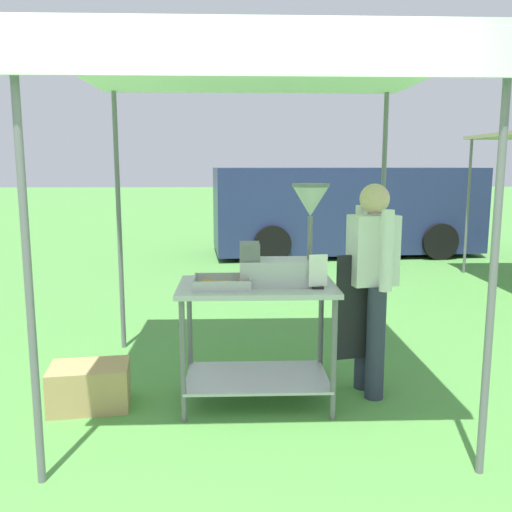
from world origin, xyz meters
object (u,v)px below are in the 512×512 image
Objects in this scene: donut_cart at (257,320)px; van_navy at (343,209)px; supply_crate at (90,386)px; vendor at (371,278)px; donut_tray at (223,284)px; menu_sign at (318,274)px; donut_fryer at (287,248)px; stall_canopy at (257,75)px.

van_navy is (1.98, 6.97, 0.25)m from donut_cart.
supply_crate is at bearing -114.50° from van_navy.
vendor is (0.86, 0.14, 0.27)m from donut_cart.
vendor is 6.92m from van_navy.
menu_sign is (0.66, -0.07, 0.08)m from donut_tray.
donut_cart is 4.71× the size of menu_sign.
donut_cart is 0.22× the size of van_navy.
van_navy is (1.76, 6.97, -0.28)m from donut_fryer.
supply_crate is (-2.08, -0.18, -0.75)m from vendor.
stall_canopy is 3.73× the size of donut_fryer.
donut_fryer reaches higher than donut_tray.
donut_cart is 0.91m from vendor.
stall_canopy reaches higher than van_navy.
stall_canopy is 4.45× the size of supply_crate.
donut_tray is 1.13m from vendor.
vendor is (0.86, 0.05, -1.45)m from stall_canopy.
stall_canopy is 7.30m from van_navy.
donut_fryer reaches higher than menu_sign.
stall_canopy reaches higher than vendor.
donut_tray is at bearing -161.60° from donut_cart.
supply_crate is at bearing 175.93° from menu_sign.
donut_cart is 2.81× the size of donut_tray.
menu_sign is at bearing -20.38° from donut_cart.
menu_sign is at bearing -146.27° from vendor.
vendor reaches higher than donut_tray.
donut_cart is 1.57× the size of donut_fryer.
donut_fryer reaches higher than donut_cart.
menu_sign is 1.84m from supply_crate.
supply_crate is at bearing -178.32° from donut_fryer.
donut_tray is (-0.24, -0.08, 0.29)m from donut_cart.
supply_crate is at bearing 177.53° from donut_tray.
donut_cart is at bearing -90.00° from stall_canopy.
donut_tray is at bearing -143.54° from stall_canopy.
donut_tray is 7.39m from van_navy.
donut_fryer is 0.71m from vendor.
supply_crate is at bearing -175.01° from vendor.
donut_fryer reaches higher than supply_crate.
vendor is at bearing 4.99° from supply_crate.
donut_fryer reaches higher than vendor.
donut_cart is 7.25m from van_navy.
van_navy is (1.11, 6.83, -0.03)m from vendor.
van_navy is (1.98, 6.87, -1.48)m from stall_canopy.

